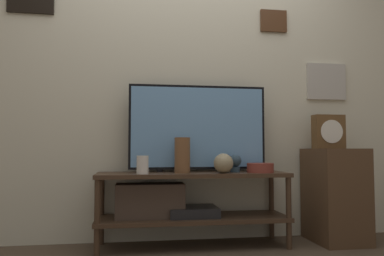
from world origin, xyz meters
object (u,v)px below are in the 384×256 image
object	(u,v)px
vase_round_glass	(223,163)
decorative_bust	(235,163)
television	(198,127)
mantel_clock	(328,132)
vase_tall_ceramic	(182,155)
vase_wide_bowl	(260,168)
candle_jar	(143,165)

from	to	relation	value
vase_round_glass	decorative_bust	xyz separation A→B (m)	(0.11, 0.08, 0.00)
television	mantel_clock	size ratio (longest dim) A/B	3.92
vase_tall_ceramic	mantel_clock	xyz separation A→B (m)	(1.20, 0.08, 0.18)
vase_round_glass	vase_tall_ceramic	bearing A→B (deg)	167.41
television	vase_wide_bowl	size ratio (longest dim) A/B	5.37
vase_tall_ceramic	vase_round_glass	xyz separation A→B (m)	(0.29, -0.07, -0.06)
candle_jar	decorative_bust	bearing A→B (deg)	8.69
vase_wide_bowl	vase_round_glass	distance (m)	0.29
vase_round_glass	candle_jar	distance (m)	0.59
vase_wide_bowl	vase_tall_ceramic	world-z (taller)	vase_tall_ceramic
television	vase_wide_bowl	xyz separation A→B (m)	(0.44, -0.17, -0.31)
vase_wide_bowl	vase_round_glass	world-z (taller)	vase_round_glass
vase_wide_bowl	candle_jar	bearing A→B (deg)	-177.41
vase_wide_bowl	vase_tall_ceramic	distance (m)	0.59
vase_wide_bowl	vase_round_glass	xyz separation A→B (m)	(-0.28, -0.02, 0.04)
vase_tall_ceramic	mantel_clock	size ratio (longest dim) A/B	0.96
vase_round_glass	mantel_clock	world-z (taller)	mantel_clock
vase_round_glass	decorative_bust	world-z (taller)	vase_round_glass
television	mantel_clock	xyz separation A→B (m)	(1.06, -0.05, -0.03)
decorative_bust	mantel_clock	size ratio (longest dim) A/B	0.49
television	vase_tall_ceramic	bearing A→B (deg)	-138.28
vase_wide_bowl	decorative_bust	size ratio (longest dim) A/B	1.48
television	candle_jar	size ratio (longest dim) A/B	8.26
television	decorative_bust	bearing A→B (deg)	-21.51
candle_jar	mantel_clock	xyz separation A→B (m)	(1.49, 0.16, 0.25)
television	vase_round_glass	bearing A→B (deg)	-50.42
television	decorative_bust	size ratio (longest dim) A/B	7.93
television	candle_jar	bearing A→B (deg)	-153.73
candle_jar	vase_tall_ceramic	bearing A→B (deg)	16.96
vase_wide_bowl	candle_jar	size ratio (longest dim) A/B	1.54
vase_round_glass	decorative_bust	size ratio (longest dim) A/B	1.07
vase_round_glass	decorative_bust	bearing A→B (deg)	36.84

